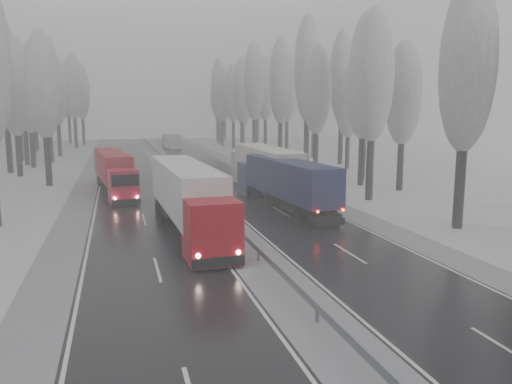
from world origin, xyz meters
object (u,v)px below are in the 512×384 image
truck_red_white (188,195)px  box_truck_distant (172,141)px  truck_red_red (114,169)px  truck_cream_box (263,166)px  truck_blue_box (283,180)px

truck_red_white → box_truck_distant: bearing=82.4°
truck_red_white → truck_red_red: 18.80m
box_truck_distant → truck_red_red: truck_red_red is taller
truck_cream_box → truck_blue_box: bearing=-95.1°
box_truck_distant → truck_red_white: size_ratio=0.49×
truck_blue_box → truck_red_white: 10.39m
truck_cream_box → truck_red_red: 14.36m
box_truck_distant → truck_red_red: bearing=-107.4°
truck_cream_box → truck_red_white: (-9.25, -14.44, -0.02)m
truck_red_white → truck_red_red: size_ratio=1.13×
truck_cream_box → truck_red_white: size_ratio=1.00×
truck_blue_box → truck_cream_box: (0.79, 8.41, 0.22)m
truck_cream_box → truck_red_red: truck_cream_box is taller
truck_blue_box → truck_red_red: 17.87m
truck_blue_box → box_truck_distant: bearing=86.5°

